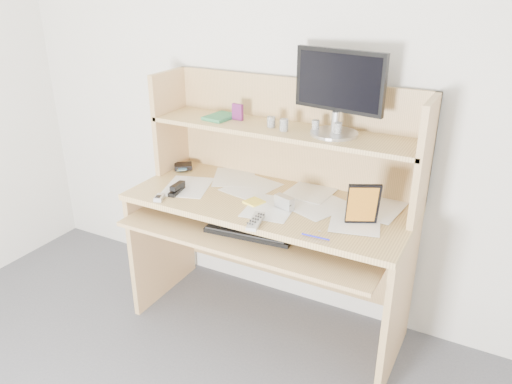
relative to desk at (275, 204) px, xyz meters
The scene contains 19 objects.
back_wall 0.60m from the desk, 90.00° to the left, with size 3.60×0.04×2.50m, color silver.
desk is the anchor object (origin of this frame).
paper_clutter 0.10m from the desk, 90.00° to the right, with size 1.32×0.54×0.01m, color silver.
keyboard 0.27m from the desk, 90.23° to the right, with size 0.44×0.19×0.03m.
tv_remote 0.35m from the desk, 78.85° to the right, with size 0.05×0.17×0.02m, color #ACACA7.
flip_phone 0.58m from the desk, 145.08° to the right, with size 0.04×0.07×0.02m, color silver.
stapler 0.51m from the desk, 154.11° to the right, with size 0.04×0.13×0.04m, color black.
wallet 0.63m from the desk, behind, with size 0.10×0.08×0.03m, color black.
sticky_note_pad 0.16m from the desk, 107.06° to the right, with size 0.08×0.08×0.01m, color yellow.
digital_camera 0.20m from the desk, 50.62° to the right, with size 0.10×0.04×0.06m, color #ACADAE.
game_case 0.53m from the desk, 15.38° to the right, with size 0.14×0.02×0.20m, color black.
blue_pen 0.49m from the desk, 43.99° to the right, with size 0.01×0.01×0.12m, color #1A19C0.
card_box 0.51m from the desk, 161.86° to the left, with size 0.06×0.02×0.08m, color #A51916.
shelf_book 0.54m from the desk, 169.11° to the left, with size 0.12×0.17×0.02m, color #327E44.
chip_stack_a 0.42m from the desk, 37.54° to the left, with size 0.04×0.04×0.06m, color black.
chip_stack_b 0.45m from the desk, 24.82° to the left, with size 0.04×0.04×0.06m, color white.
chip_stack_c 0.42m from the desk, 136.65° to the left, with size 0.04×0.04×0.05m, color black.
chip_stack_d 0.51m from the desk, 11.84° to the left, with size 0.04×0.04×0.06m, color white.
monitor 0.66m from the desk, 20.00° to the left, with size 0.45×0.22×0.39m.
Camera 1 is at (1.00, -0.53, 1.77)m, focal length 35.00 mm.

